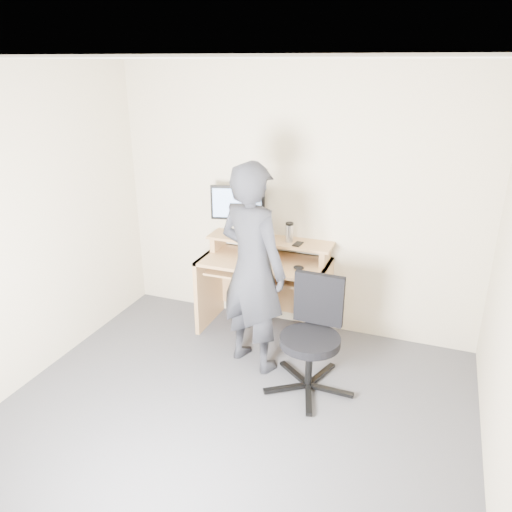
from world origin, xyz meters
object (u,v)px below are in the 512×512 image
Objects in this scene: monitor at (238,206)px; office_chair at (313,331)px; person at (252,269)px; desk at (267,277)px.

monitor is 0.56× the size of office_chair.
office_chair is at bearing -55.56° from monitor.
desk is at bearing -60.73° from person.
desk is 2.38× the size of monitor.
monitor reaches higher than office_chair.
desk is 1.00m from office_chair.
office_chair is at bearing -49.34° from desk.
office_chair is (0.65, -0.76, -0.05)m from desk.
person is (0.41, -0.70, -0.31)m from monitor.
desk is 0.72m from person.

